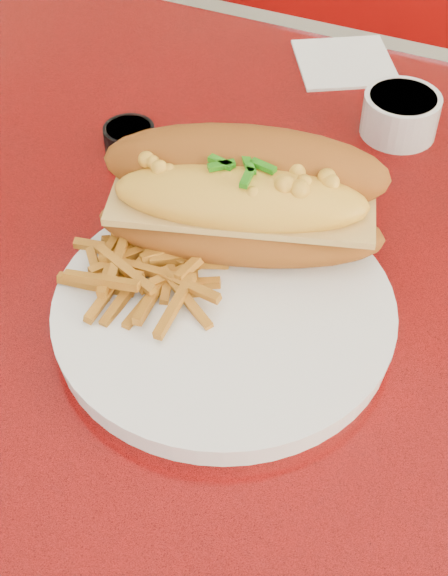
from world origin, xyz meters
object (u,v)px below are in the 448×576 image
at_px(gravy_ramekin, 400,114).
at_px(fork, 294,262).
at_px(diner_table, 286,372).
at_px(mac_hoagie, 242,198).
at_px(dinner_plate, 224,312).
at_px(sauce_cup_left, 130,137).
at_px(booth_bench_far, 424,173).

bearing_deg(gravy_ramekin, fork, -95.79).
bearing_deg(diner_table, mac_hoagie, -166.83).
height_order(diner_table, mac_hoagie, mac_hoagie).
bearing_deg(diner_table, fork, -77.69).
relative_size(diner_table, mac_hoagie, 4.56).
relative_size(dinner_plate, sauce_cup_left, 4.17).
relative_size(fork, sauce_cup_left, 2.10).
distance_m(booth_bench_far, gravy_ramekin, 0.77).
distance_m(dinner_plate, sauce_cup_left, 0.26).
distance_m(diner_table, sauce_cup_left, 0.29).
xyz_separation_m(diner_table, booth_bench_far, (0.00, 0.81, -0.32)).
bearing_deg(booth_bench_far, mac_hoagie, -93.37).
relative_size(dinner_plate, fork, 1.99).
bearing_deg(diner_table, dinner_plate, -108.02).
xyz_separation_m(mac_hoagie, sauce_cup_left, (-0.17, 0.10, -0.05)).
height_order(diner_table, fork, fork).
relative_size(booth_bench_far, fork, 8.30).
height_order(dinner_plate, fork, same).
distance_m(fork, sauce_cup_left, 0.24).
height_order(booth_bench_far, sauce_cup_left, booth_bench_far).
bearing_deg(mac_hoagie, dinner_plate, -93.44).
bearing_deg(dinner_plate, diner_table, 71.98).
bearing_deg(mac_hoagie, gravy_ramekin, 55.24).
bearing_deg(diner_table, gravy_ramekin, 82.53).
bearing_deg(sauce_cup_left, booth_bench_far, 73.47).
distance_m(mac_hoagie, sauce_cup_left, 0.20).
bearing_deg(fork, mac_hoagie, 51.10).
xyz_separation_m(booth_bench_far, mac_hoagie, (-0.05, -0.82, 0.55)).
relative_size(diner_table, gravy_ramekin, 11.85).
xyz_separation_m(mac_hoagie, gravy_ramekin, (0.08, 0.24, -0.04)).
bearing_deg(fork, dinner_plate, 125.50).
distance_m(gravy_ramekin, sauce_cup_left, 0.28).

